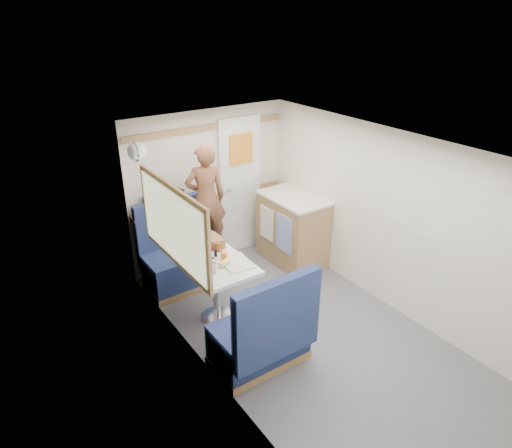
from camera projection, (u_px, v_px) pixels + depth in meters
floor at (323, 346)px, 4.60m from camera, size 4.50×4.50×0.00m
ceiling at (338, 154)px, 3.74m from camera, size 4.50×4.50×0.00m
wall_back at (210, 188)px, 5.85m from camera, size 2.20×0.02×2.00m
wall_left at (227, 299)px, 3.61m from camera, size 0.02×4.50×2.00m
wall_right at (408, 230)px, 4.73m from camera, size 0.02×4.50×2.00m
oak_trim_low at (211, 199)px, 5.90m from camera, size 2.15×0.02×0.08m
oak_trim_high at (208, 128)px, 5.50m from camera, size 2.15×0.02×0.08m
side_window at (173, 225)px, 4.26m from camera, size 0.04×1.30×0.72m
rear_door at (240, 183)px, 6.07m from camera, size 0.62×0.12×1.86m
dinette_table at (215, 274)px, 4.77m from camera, size 0.62×0.92×0.72m
bench_far at (181, 262)px, 5.53m from camera, size 0.90×0.59×1.05m
bench_near at (263, 339)px, 4.24m from camera, size 0.90×0.59×1.05m
ledge at (168, 211)px, 5.47m from camera, size 0.90×0.14×0.04m
dome_light at (137, 151)px, 4.70m from camera, size 0.20×0.20×0.20m
galley_counter at (292, 229)px, 5.97m from camera, size 0.57×0.92×0.92m
person at (206, 198)px, 5.26m from camera, size 0.54×0.42×1.29m
duffel_bag at (164, 202)px, 5.40m from camera, size 0.51×0.36×0.22m
tray at (236, 263)px, 4.66m from camera, size 0.31×0.39×0.02m
orange_fruit at (224, 255)px, 4.71m from camera, size 0.07×0.07×0.07m
cheese_block at (224, 263)px, 4.61m from camera, size 0.12×0.08×0.04m
wine_glass at (211, 249)px, 4.70m from camera, size 0.08×0.08×0.17m
tumbler_left at (213, 268)px, 4.49m from camera, size 0.07×0.07×0.11m
tumbler_mid at (184, 250)px, 4.82m from camera, size 0.07×0.07×0.11m
tumbler_right at (204, 247)px, 4.87m from camera, size 0.07×0.07×0.12m
beer_glass at (219, 247)px, 4.88m from camera, size 0.06×0.06×0.10m
pepper_grinder at (216, 253)px, 4.79m from camera, size 0.03×0.03×0.09m
salt_grinder at (213, 264)px, 4.56m from camera, size 0.04×0.04×0.10m
bread_loaf at (214, 241)px, 5.00m from camera, size 0.15×0.26×0.11m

